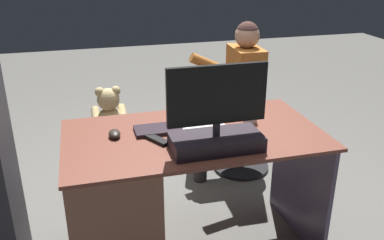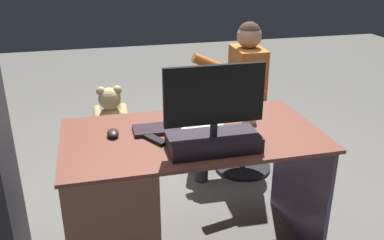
{
  "view_description": "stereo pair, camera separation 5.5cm",
  "coord_description": "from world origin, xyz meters",
  "px_view_note": "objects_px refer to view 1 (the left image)",
  "views": [
    {
      "loc": [
        0.53,
        2.3,
        1.64
      ],
      "look_at": [
        -0.09,
        0.01,
        0.65
      ],
      "focal_mm": 39.39,
      "sensor_mm": 36.0,
      "label": 1
    },
    {
      "loc": [
        0.47,
        2.32,
        1.64
      ],
      "look_at": [
        -0.09,
        0.01,
        0.65
      ],
      "focal_mm": 39.39,
      "sensor_mm": 36.0,
      "label": 2
    }
  ],
  "objects_px": {
    "desk": "(129,200)",
    "tv_remote": "(157,140)",
    "visitor_chair": "(242,140)",
    "person": "(234,89)",
    "monitor": "(216,126)",
    "teddy_bear": "(109,112)",
    "computer_mouse": "(115,134)",
    "cup": "(250,114)",
    "office_chair_teddy": "(113,158)",
    "keyboard": "(174,128)"
  },
  "relations": [
    {
      "from": "tv_remote",
      "to": "office_chair_teddy",
      "type": "height_order",
      "value": "tv_remote"
    },
    {
      "from": "computer_mouse",
      "to": "cup",
      "type": "bearing_deg",
      "value": -179.4
    },
    {
      "from": "cup",
      "to": "office_chair_teddy",
      "type": "bearing_deg",
      "value": -45.27
    },
    {
      "from": "desk",
      "to": "computer_mouse",
      "type": "height_order",
      "value": "computer_mouse"
    },
    {
      "from": "teddy_bear",
      "to": "visitor_chair",
      "type": "height_order",
      "value": "teddy_bear"
    },
    {
      "from": "desk",
      "to": "tv_remote",
      "type": "bearing_deg",
      "value": 163.97
    },
    {
      "from": "tv_remote",
      "to": "person",
      "type": "height_order",
      "value": "person"
    },
    {
      "from": "visitor_chair",
      "to": "desk",
      "type": "bearing_deg",
      "value": 40.46
    },
    {
      "from": "computer_mouse",
      "to": "tv_remote",
      "type": "bearing_deg",
      "value": 151.74
    },
    {
      "from": "visitor_chair",
      "to": "monitor",
      "type": "bearing_deg",
      "value": 61.44
    },
    {
      "from": "keyboard",
      "to": "visitor_chair",
      "type": "distance_m",
      "value": 1.15
    },
    {
      "from": "person",
      "to": "cup",
      "type": "bearing_deg",
      "value": 75.82
    },
    {
      "from": "computer_mouse",
      "to": "person",
      "type": "relative_size",
      "value": 0.08
    },
    {
      "from": "desk",
      "to": "visitor_chair",
      "type": "distance_m",
      "value": 1.29
    },
    {
      "from": "cup",
      "to": "tv_remote",
      "type": "relative_size",
      "value": 0.57
    },
    {
      "from": "computer_mouse",
      "to": "visitor_chair",
      "type": "distance_m",
      "value": 1.37
    },
    {
      "from": "computer_mouse",
      "to": "office_chair_teddy",
      "type": "xyz_separation_m",
      "value": [
        -0.02,
        -0.74,
        -0.51
      ]
    },
    {
      "from": "cup",
      "to": "visitor_chair",
      "type": "xyz_separation_m",
      "value": [
        -0.27,
        -0.76,
        -0.54
      ]
    },
    {
      "from": "keyboard",
      "to": "teddy_bear",
      "type": "xyz_separation_m",
      "value": [
        0.29,
        -0.73,
        -0.16
      ]
    },
    {
      "from": "computer_mouse",
      "to": "desk",
      "type": "bearing_deg",
      "value": 125.01
    },
    {
      "from": "computer_mouse",
      "to": "tv_remote",
      "type": "height_order",
      "value": "computer_mouse"
    },
    {
      "from": "visitor_chair",
      "to": "person",
      "type": "xyz_separation_m",
      "value": [
        0.08,
        0.0,
        0.42
      ]
    },
    {
      "from": "computer_mouse",
      "to": "person",
      "type": "bearing_deg",
      "value": -140.7
    },
    {
      "from": "tv_remote",
      "to": "desk",
      "type": "bearing_deg",
      "value": -46.44
    },
    {
      "from": "tv_remote",
      "to": "person",
      "type": "relative_size",
      "value": 0.13
    },
    {
      "from": "teddy_bear",
      "to": "office_chair_teddy",
      "type": "bearing_deg",
      "value": 90.0
    },
    {
      "from": "desk",
      "to": "monitor",
      "type": "height_order",
      "value": "monitor"
    },
    {
      "from": "monitor",
      "to": "person",
      "type": "distance_m",
      "value": 1.15
    },
    {
      "from": "monitor",
      "to": "teddy_bear",
      "type": "distance_m",
      "value": 1.13
    },
    {
      "from": "tv_remote",
      "to": "visitor_chair",
      "type": "bearing_deg",
      "value": -163.5
    },
    {
      "from": "tv_remote",
      "to": "visitor_chair",
      "type": "relative_size",
      "value": 0.34
    },
    {
      "from": "monitor",
      "to": "person",
      "type": "xyz_separation_m",
      "value": [
        -0.48,
        -1.03,
        -0.19
      ]
    },
    {
      "from": "visitor_chair",
      "to": "person",
      "type": "bearing_deg",
      "value": 1.9
    },
    {
      "from": "desk",
      "to": "visitor_chair",
      "type": "xyz_separation_m",
      "value": [
        -0.97,
        -0.83,
        -0.14
      ]
    },
    {
      "from": "monitor",
      "to": "teddy_bear",
      "type": "relative_size",
      "value": 1.39
    },
    {
      "from": "monitor",
      "to": "person",
      "type": "height_order",
      "value": "same"
    },
    {
      "from": "desk",
      "to": "cup",
      "type": "bearing_deg",
      "value": -174.29
    },
    {
      "from": "person",
      "to": "desk",
      "type": "bearing_deg",
      "value": 42.88
    },
    {
      "from": "office_chair_teddy",
      "to": "computer_mouse",
      "type": "bearing_deg",
      "value": 88.19
    },
    {
      "from": "computer_mouse",
      "to": "office_chair_teddy",
      "type": "height_order",
      "value": "computer_mouse"
    },
    {
      "from": "visitor_chair",
      "to": "computer_mouse",
      "type": "bearing_deg",
      "value": 37.06
    },
    {
      "from": "desk",
      "to": "teddy_bear",
      "type": "bearing_deg",
      "value": -88.55
    },
    {
      "from": "desk",
      "to": "tv_remote",
      "type": "distance_m",
      "value": 0.39
    },
    {
      "from": "tv_remote",
      "to": "office_chair_teddy",
      "type": "xyz_separation_m",
      "value": [
        0.18,
        -0.84,
        -0.5
      ]
    },
    {
      "from": "visitor_chair",
      "to": "teddy_bear",
      "type": "bearing_deg",
      "value": 1.24
    },
    {
      "from": "visitor_chair",
      "to": "keyboard",
      "type": "bearing_deg",
      "value": 47.12
    },
    {
      "from": "desk",
      "to": "office_chair_teddy",
      "type": "distance_m",
      "value": 0.81
    },
    {
      "from": "office_chair_teddy",
      "to": "person",
      "type": "relative_size",
      "value": 0.4
    },
    {
      "from": "teddy_bear",
      "to": "person",
      "type": "relative_size",
      "value": 0.3
    },
    {
      "from": "teddy_bear",
      "to": "person",
      "type": "bearing_deg",
      "value": -178.82
    }
  ]
}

